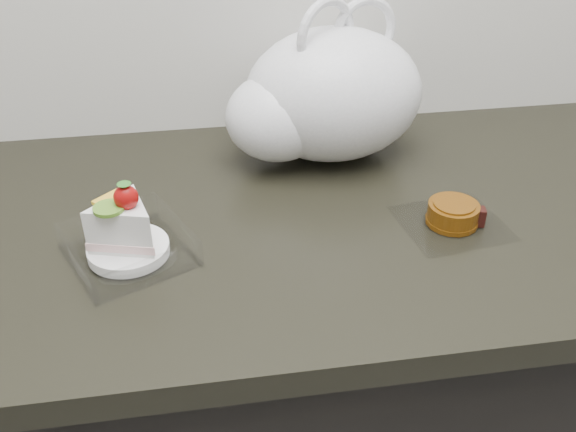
{
  "coord_description": "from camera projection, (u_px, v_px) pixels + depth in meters",
  "views": [
    {
      "loc": [
        -0.15,
        0.89,
        1.42
      ],
      "look_at": [
        -0.03,
        1.62,
        0.94
      ],
      "focal_mm": 40.0,
      "sensor_mm": 36.0,
      "label": 1
    }
  ],
  "objects": [
    {
      "name": "cake_tray",
      "position": [
        127.0,
        238.0,
        0.85
      ],
      "size": [
        0.2,
        0.2,
        0.12
      ],
      "rotation": [
        0.0,
        0.0,
        0.43
      ],
      "color": "white",
      "rests_on": "counter"
    },
    {
      "name": "counter",
      "position": [
        299.0,
        409.0,
        1.21
      ],
      "size": [
        2.04,
        0.64,
        0.9
      ],
      "color": "black",
      "rests_on": "ground"
    },
    {
      "name": "plastic_bag",
      "position": [
        323.0,
        98.0,
        1.05
      ],
      "size": [
        0.39,
        0.33,
        0.27
      ],
      "rotation": [
        0.0,
        0.0,
        0.42
      ],
      "color": "white",
      "rests_on": "counter"
    },
    {
      "name": "mooncake_wrap",
      "position": [
        453.0,
        215.0,
        0.93
      ],
      "size": [
        0.17,
        0.16,
        0.04
      ],
      "rotation": [
        0.0,
        0.0,
        0.32
      ],
      "color": "white",
      "rests_on": "counter"
    }
  ]
}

